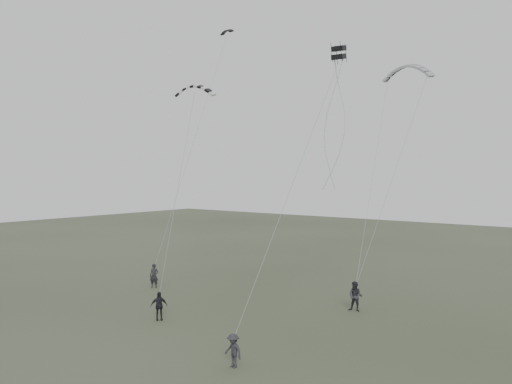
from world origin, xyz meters
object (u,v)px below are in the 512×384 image
Objects in this scene: kite_pale_large at (407,66)px; kite_striped at (195,86)px; kite_dark_small at (227,30)px; kite_box at (339,53)px; flyer_far at (233,351)px; flyer_right at (355,296)px; flyer_center at (159,306)px; flyer_left at (154,276)px.

kite_striped is at bearing -143.08° from kite_pale_large.
kite_dark_small is 15.39m from kite_pale_large.
kite_striped is at bearing -52.99° from kite_dark_small.
kite_pale_large is at bearing 10.69° from kite_striped.
kite_pale_large is at bearing 81.59° from kite_box.
kite_box reaches higher than flyer_far.
flyer_right is 12.16m from flyer_center.
kite_pale_large reaches higher than kite_striped.
flyer_right is at bearing -0.42° from kite_dark_small.
flyer_center is at bearing -141.37° from flyer_right.
kite_box is (1.24, 7.37, 14.39)m from flyer_far.
flyer_far is (14.85, -8.31, -0.16)m from flyer_left.
flyer_right is 14.90m from kite_box.
kite_striped reaches higher than flyer_far.
kite_box is at bearing -35.29° from flyer_left.
flyer_right reaches higher than flyer_center.
kite_dark_small is (-13.39, 3.17, 19.62)m from flyer_right.
flyer_left is 20.78m from kite_dark_small.
flyer_right is 11.71m from flyer_far.
flyer_left is 2.55× the size of kite_box.
kite_dark_small reaches higher than flyer_far.
kite_pale_large reaches higher than flyer_right.
flyer_far is at bearing -35.53° from kite_dark_small.
flyer_left is 0.98× the size of flyer_right.
flyer_right is at bearing -7.37° from kite_striped.
kite_dark_small reaches higher than kite_pale_large.
flyer_right is (15.04, 3.40, 0.02)m from flyer_left.
flyer_left is 0.53× the size of kite_pale_large.
flyer_center is at bearing -97.07° from kite_striped.
kite_box is at bearing 88.30° from flyer_far.
kite_box is (-0.13, -9.62, -0.91)m from kite_pale_large.
flyer_center is at bearing -54.36° from kite_dark_small.
kite_dark_small is 0.40× the size of kite_pale_large.
flyer_center is 0.49× the size of kite_pale_large.
kite_striped is at bearing 169.74° from kite_box.
flyer_left is 1.20× the size of flyer_far.
flyer_right is 16.06m from kite_pale_large.
kite_dark_small reaches higher than flyer_center.
flyer_center is 23.62m from kite_dark_small.
flyer_right is 1.11× the size of flyer_center.
kite_box reaches higher than flyer_left.
flyer_far is 2.11× the size of kite_box.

